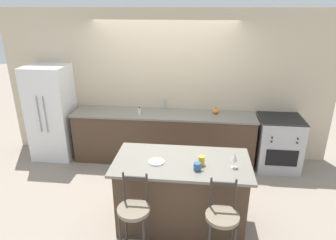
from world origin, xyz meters
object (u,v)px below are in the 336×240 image
Objects in this scene: bar_stool_near at (134,218)px; coffee_mug at (197,167)px; oven_range at (278,143)px; refrigerator at (52,113)px; wine_glass at (235,157)px; soap_bottle at (139,111)px; tumbler_cup at (202,161)px; bar_stool_far at (222,225)px; dinner_plate at (156,162)px; pumpkin_decoration at (216,111)px.

bar_stool_near is 0.91m from coffee_mug.
oven_range is 8.02× the size of coffee_mug.
refrigerator is 9.14× the size of wine_glass.
oven_range is 6.63× the size of soap_bottle.
coffee_mug is at bearing -165.88° from wine_glass.
oven_range is at bearing 52.11° from tumbler_cup.
oven_range is 2.39m from coffee_mug.
wine_glass reaches higher than bar_stool_far.
coffee_mug is at bearing -34.64° from refrigerator.
bar_stool_far is at bearing -0.39° from bar_stool_near.
tumbler_cup is at bearing -32.28° from refrigerator.
coffee_mug is (-0.28, 0.47, 0.41)m from bar_stool_far.
bar_stool_near is at bearing -131.49° from oven_range.
wine_glass is 2.25m from soap_bottle.
coffee_mug is (0.50, -0.13, 0.04)m from dinner_plate.
tumbler_cup is (0.71, 0.60, 0.42)m from bar_stool_near.
pumpkin_decoration is 1.35m from soap_bottle.
pumpkin_decoration reaches higher than dinner_plate.
coffee_mug is at bearing -109.83° from tumbler_cup.
tumbler_cup is at bearing -97.45° from pumpkin_decoration.
wine_glass is 0.39m from tumbler_cup.
tumbler_cup is at bearing 176.70° from wine_glass.
coffee_mug reaches higher than dinner_plate.
oven_range is 2.62m from dinner_plate.
dinner_plate is 0.52m from coffee_mug.
wine_glass reaches higher than coffee_mug.
oven_range is 3.12m from bar_stool_near.
soap_bottle is (-1.48, 1.69, -0.08)m from wine_glass.
bar_stool_near is 5.15× the size of dinner_plate.
refrigerator is at bearing 131.14° from bar_stool_near.
bar_stool_near is 2.67m from pumpkin_decoration.
coffee_mug is 1.04× the size of pumpkin_decoration.
tumbler_cup is at bearing -127.89° from oven_range.
bar_stool_near reaches higher than pumpkin_decoration.
dinner_plate is 2.03m from pumpkin_decoration.
tumbler_cup is (-1.35, -1.74, 0.53)m from oven_range.
tumbler_cup is at bearing 0.10° from dinner_plate.
bar_stool_far reaches higher than dinner_plate.
bar_stool_far is 0.69m from coffee_mug.
pumpkin_decoration is 0.79× the size of soap_bottle.
pumpkin_decoration is (0.24, 1.86, -0.02)m from tumbler_cup.
bar_stool_near is (2.05, -2.34, -0.30)m from refrigerator.
refrigerator is 3.61m from wine_glass.
refrigerator is at bearing 177.35° from soap_bottle.
coffee_mug is at bearing -59.79° from soap_bottle.
refrigerator is 3.82m from bar_stool_far.
dinner_plate is 1.77× the size of coffee_mug.
bar_stool_far is (-1.12, -2.34, 0.10)m from oven_range.
refrigerator reaches higher than soap_bottle.
coffee_mug is 1.03× the size of tumbler_cup.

